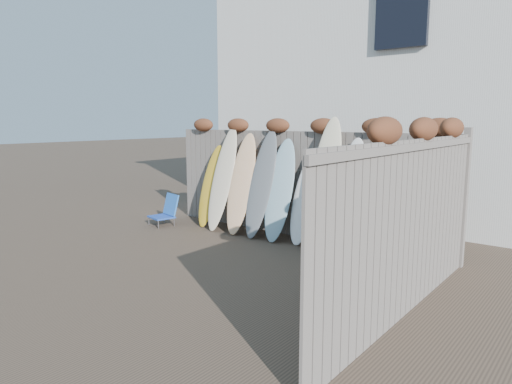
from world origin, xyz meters
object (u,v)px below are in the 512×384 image
Objects in this scene: wooden_crate at (382,260)px; surfboard_0 at (211,186)px; beach_chair at (166,211)px; lattice_panel at (424,218)px.

surfboard_0 is at bearing 165.47° from wooden_crate.
surfboard_0 reaches higher than wooden_crate.
beach_chair is 1.11m from surfboard_0.
lattice_panel is (5.50, -0.33, 0.65)m from beach_chair.
wooden_crate is 0.37× the size of lattice_panel.
beach_chair is 5.55m from lattice_panel.
wooden_crate reaches higher than beach_chair.
surfboard_0 is (-4.71, 0.88, -0.11)m from lattice_panel.
lattice_panel is (0.44, 0.23, 0.60)m from wooden_crate.
surfboard_0 is at bearing 176.38° from lattice_panel.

